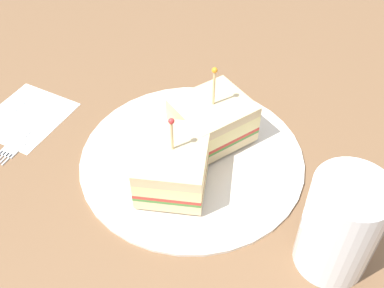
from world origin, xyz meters
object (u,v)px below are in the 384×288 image
(plate, at_px, (192,157))
(fork, at_px, (21,139))
(sandwich_half_front, at_px, (175,165))
(sandwich_half_back, at_px, (213,120))
(napkin, at_px, (26,116))
(drink_glass, at_px, (339,230))

(plate, height_order, fork, plate)
(plate, distance_m, sandwich_half_front, 0.06)
(sandwich_half_back, height_order, napkin, sandwich_half_back)
(plate, bearing_deg, sandwich_half_front, -87.78)
(napkin, xyz_separation_m, fork, (0.03, -0.04, 0.00))
(sandwich_half_back, height_order, drink_glass, same)
(drink_glass, height_order, napkin, drink_glass)
(drink_glass, relative_size, napkin, 1.04)
(drink_glass, bearing_deg, plate, 164.02)
(sandwich_half_back, height_order, fork, sandwich_half_back)
(plate, distance_m, fork, 0.23)
(drink_glass, bearing_deg, sandwich_half_front, 177.04)
(fork, bearing_deg, sandwich_half_back, 28.90)
(sandwich_half_front, bearing_deg, fork, -171.53)
(plate, xyz_separation_m, drink_glass, (0.19, -0.06, 0.05))
(sandwich_half_back, bearing_deg, sandwich_half_front, -92.61)
(sandwich_half_front, height_order, drink_glass, drink_glass)
(plate, distance_m, drink_glass, 0.21)
(sandwich_half_front, xyz_separation_m, napkin, (-0.24, 0.01, -0.03))
(drink_glass, distance_m, napkin, 0.44)
(sandwich_half_front, height_order, napkin, sandwich_half_front)
(drink_glass, bearing_deg, fork, -176.87)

